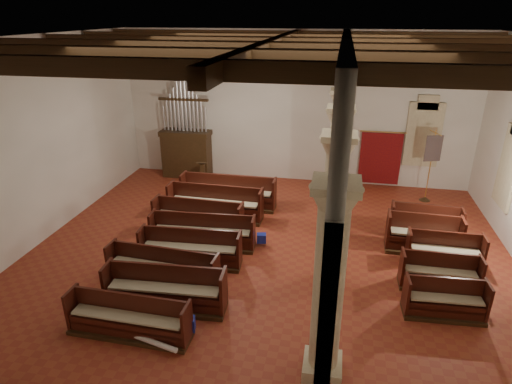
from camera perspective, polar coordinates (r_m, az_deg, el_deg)
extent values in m
plane|color=maroon|center=(12.96, 1.80, -7.63)|extent=(14.00, 14.00, 0.00)
plane|color=black|center=(11.18, 2.19, 19.91)|extent=(14.00, 14.00, 0.00)
cube|color=white|center=(17.49, 5.21, 11.00)|extent=(14.00, 0.02, 6.00)
cube|color=white|center=(6.42, -6.87, -11.24)|extent=(14.00, 0.02, 6.00)
cube|color=white|center=(14.53, -26.60, 6.20)|extent=(0.02, 12.00, 6.00)
cube|color=beige|center=(9.16, 8.82, -22.03)|extent=(0.75, 0.75, 0.30)
cylinder|color=beige|center=(8.00, 9.61, -12.84)|extent=(0.56, 0.56, 3.30)
cube|color=beige|center=(11.49, 9.61, -11.49)|extent=(0.75, 0.75, 0.30)
cylinder|color=beige|center=(10.59, 10.24, -3.42)|extent=(0.56, 0.56, 3.30)
cube|color=beige|center=(14.08, 10.09, -4.66)|extent=(0.75, 0.75, 0.30)
cylinder|color=beige|center=(13.35, 10.61, 2.21)|extent=(0.56, 0.56, 3.30)
cube|color=beige|center=(16.80, 10.41, 0.01)|extent=(0.75, 0.75, 0.30)
cylinder|color=beige|center=(16.20, 10.86, 5.88)|extent=(0.56, 0.56, 3.30)
cube|color=white|center=(11.13, 11.61, 14.47)|extent=(0.25, 11.90, 1.93)
cube|color=#306D54|center=(15.15, 30.74, 2.79)|extent=(0.03, 1.00, 2.20)
cube|color=#306D54|center=(17.86, 21.38, 7.13)|extent=(1.00, 0.03, 2.20)
cube|color=#392412|center=(18.56, -9.19, 4.78)|extent=(2.00, 0.80, 1.80)
cube|color=#392412|center=(18.28, -9.39, 7.76)|extent=(2.10, 0.85, 0.20)
cube|color=#322310|center=(17.73, -7.06, 1.08)|extent=(0.46, 0.46, 0.09)
cube|color=#322310|center=(17.57, -7.13, 2.38)|extent=(0.23, 0.23, 0.94)
cube|color=#322310|center=(17.34, -7.28, 3.89)|extent=(0.49, 0.43, 0.17)
cube|color=maroon|center=(17.88, 16.21, 4.29)|extent=(1.60, 0.06, 2.10)
cylinder|color=gold|center=(17.56, 16.61, 7.67)|extent=(1.80, 0.04, 0.04)
cone|color=#392412|center=(17.37, 21.58, -0.82)|extent=(0.41, 0.41, 0.14)
cylinder|color=gold|center=(16.92, 22.21, 3.21)|extent=(0.04, 0.04, 2.73)
cylinder|color=gold|center=(16.58, 22.85, 7.28)|extent=(0.27, 0.77, 0.03)
cube|color=navy|center=(16.71, 22.57, 5.39)|extent=(0.60, 0.21, 0.97)
cube|color=navy|center=(9.94, -9.04, -17.01)|extent=(0.35, 0.31, 0.30)
cube|color=navy|center=(11.67, -6.95, -10.00)|extent=(0.43, 0.39, 0.35)
cube|color=navy|center=(13.06, 0.73, -6.17)|extent=(0.31, 0.27, 0.28)
cylinder|color=silver|center=(9.78, -13.48, -18.92)|extent=(1.14, 0.38, 0.11)
cylinder|color=white|center=(11.26, -15.92, -12.90)|extent=(1.08, 0.13, 0.11)
cube|color=#392412|center=(10.31, -16.38, -17.58)|extent=(2.77, 0.70, 0.09)
cube|color=#3C120C|center=(10.12, -16.66, -16.64)|extent=(2.61, 0.42, 0.41)
cube|color=#3C120C|center=(10.12, -16.26, -14.91)|extent=(2.61, 0.12, 0.88)
cube|color=#3C120C|center=(10.65, -23.28, -13.91)|extent=(0.08, 0.55, 0.88)
cube|color=#3C120C|center=(9.54, -9.13, -16.82)|extent=(0.08, 0.55, 0.88)
cube|color=#C2B38F|center=(9.97, -16.82, -15.62)|extent=(2.51, 0.38, 0.05)
cube|color=#392412|center=(10.87, -11.82, -14.59)|extent=(2.93, 0.91, 0.10)
cube|color=#3F180D|center=(10.66, -12.05, -13.53)|extent=(2.76, 0.59, 0.47)
cube|color=#3F180D|center=(10.69, -11.68, -11.68)|extent=(2.74, 0.25, 0.99)
cube|color=#3F180D|center=(11.14, -18.84, -10.98)|extent=(0.11, 0.63, 0.99)
cube|color=#3F180D|center=(10.16, -4.46, -13.29)|extent=(0.11, 0.63, 0.99)
cube|color=#C2B38F|center=(10.51, -12.17, -12.39)|extent=(2.65, 0.54, 0.05)
cube|color=#392412|center=(11.72, -12.21, -11.57)|extent=(3.02, 0.83, 0.09)
cube|color=#44130E|center=(11.55, -12.41, -10.65)|extent=(2.86, 0.54, 0.42)
cube|color=#44130E|center=(11.59, -12.09, -9.12)|extent=(2.84, 0.23, 0.89)
cube|color=#44130E|center=(12.08, -18.83, -8.49)|extent=(0.10, 0.56, 0.89)
cube|color=#44130E|center=(11.02, -5.26, -10.47)|extent=(0.10, 0.56, 0.89)
cube|color=#C2B38F|center=(11.42, -12.51, -9.67)|extent=(2.74, 0.49, 0.05)
cube|color=#392412|center=(12.39, -8.64, -9.22)|extent=(2.88, 0.87, 0.10)
cube|color=#421A0E|center=(12.21, -8.80, -8.27)|extent=(2.72, 0.57, 0.44)
cube|color=#421A0E|center=(12.27, -8.52, -6.76)|extent=(2.69, 0.25, 0.93)
cube|color=#421A0E|center=(12.64, -14.74, -6.35)|extent=(0.11, 0.59, 0.93)
cube|color=#421A0E|center=(11.78, -2.32, -7.84)|extent=(0.11, 0.59, 0.93)
cube|color=#C2B38F|center=(12.08, -8.87, -7.27)|extent=(2.61, 0.52, 0.05)
cube|color=#392412|center=(13.19, -7.08, -6.97)|extent=(3.19, 0.90, 0.10)
cube|color=#3F170D|center=(13.02, -7.20, -6.05)|extent=(3.02, 0.60, 0.44)
cube|color=#3F170D|center=(13.09, -6.95, -4.64)|extent=(3.00, 0.28, 0.93)
cube|color=#3F170D|center=(13.49, -13.41, -4.27)|extent=(0.11, 0.59, 0.93)
cube|color=#3F170D|center=(12.60, -0.45, -5.63)|extent=(0.11, 0.59, 0.93)
cube|color=#C2B38F|center=(12.90, -7.25, -5.10)|extent=(2.90, 0.55, 0.05)
cube|color=#392412|center=(13.99, -7.65, -5.14)|extent=(2.92, 0.80, 0.10)
cube|color=#441F0E|center=(13.82, -7.78, -4.19)|extent=(2.76, 0.49, 0.47)
cube|color=#441F0E|center=(13.90, -7.53, -2.81)|extent=(2.75, 0.14, 0.98)
cube|color=#441F0E|center=(14.26, -13.15, -2.57)|extent=(0.09, 0.62, 0.98)
cube|color=#441F0E|center=(13.40, -1.99, -3.64)|extent=(0.09, 0.62, 0.98)
cube|color=#C2B38F|center=(13.70, -7.84, -3.23)|extent=(2.65, 0.44, 0.05)
cube|color=#392412|center=(14.88, -5.42, -3.23)|extent=(3.28, 0.82, 0.11)
cube|color=#42100E|center=(14.70, -5.53, -2.27)|extent=(3.12, 0.49, 0.49)
cube|color=#42100E|center=(14.81, -5.29, -0.91)|extent=(3.11, 0.13, 1.04)
cube|color=#42100E|center=(15.16, -11.28, -0.69)|extent=(0.09, 0.66, 1.04)
cube|color=#42100E|center=(14.31, 0.67, -1.69)|extent=(0.09, 0.66, 1.04)
cube|color=#C2B38F|center=(14.59, -5.57, -1.30)|extent=(3.00, 0.45, 0.05)
cube|color=#392412|center=(15.71, -3.71, -1.69)|extent=(3.46, 0.79, 0.11)
cube|color=#47160F|center=(15.54, -3.79, -0.76)|extent=(3.31, 0.46, 0.49)
cube|color=#47160F|center=(15.66, -3.58, 0.52)|extent=(3.30, 0.10, 1.04)
cube|color=#47160F|center=(15.99, -9.62, 0.72)|extent=(0.08, 0.66, 1.04)
cube|color=#47160F|center=(15.18, 2.44, -0.20)|extent=(0.08, 0.66, 1.04)
cube|color=#C2B38F|center=(15.43, -3.82, 0.17)|extent=(3.17, 0.42, 0.05)
cube|color=#392412|center=(11.31, 23.58, -14.66)|extent=(1.86, 0.73, 0.09)
cube|color=#45110E|center=(11.13, 23.83, -13.77)|extent=(1.69, 0.45, 0.41)
cube|color=#45110E|center=(11.17, 23.81, -12.21)|extent=(1.68, 0.15, 0.86)
cube|color=#45110E|center=(10.87, 19.36, -12.49)|extent=(0.09, 0.54, 0.86)
cube|color=#45110E|center=(11.30, 28.38, -12.69)|extent=(0.09, 0.54, 0.86)
cube|color=#C2B38F|center=(11.00, 24.02, -12.82)|extent=(1.62, 0.41, 0.05)
cube|color=#392412|center=(12.23, 23.02, -11.48)|extent=(1.96, 0.66, 0.09)
cube|color=#3C1A0C|center=(12.06, 23.24, -10.61)|extent=(1.80, 0.38, 0.41)
cube|color=#3C1A0C|center=(12.12, 23.23, -9.17)|extent=(1.80, 0.08, 0.87)
cube|color=#3C1A0C|center=(11.81, 18.86, -9.34)|extent=(0.07, 0.55, 0.87)
cube|color=#3C1A0C|center=(12.25, 27.69, -9.67)|extent=(0.07, 0.55, 0.87)
cube|color=#C2B38F|center=(11.94, 23.41, -9.69)|extent=(1.73, 0.34, 0.05)
cube|color=#392412|center=(13.24, 23.55, -8.80)|extent=(2.01, 0.67, 0.09)
cube|color=#47160F|center=(13.08, 23.77, -7.93)|extent=(1.86, 0.38, 0.42)
cube|color=#47160F|center=(13.15, 23.75, -6.57)|extent=(1.86, 0.07, 0.90)
cube|color=#47160F|center=(12.82, 19.64, -6.67)|extent=(0.07, 0.57, 0.90)
cube|color=#47160F|center=(13.29, 27.97, -7.07)|extent=(0.07, 0.57, 0.90)
cube|color=#C2B38F|center=(12.96, 23.94, -7.03)|extent=(1.79, 0.35, 0.05)
cube|color=#392412|center=(13.73, 21.14, -7.19)|extent=(2.12, 0.83, 0.11)
cube|color=#3B140C|center=(13.54, 21.35, -6.19)|extent=(1.96, 0.50, 0.49)
cube|color=#3B140C|center=(13.64, 21.36, -4.67)|extent=(1.94, 0.14, 1.04)
cube|color=#3B140C|center=(13.32, 17.19, -4.75)|extent=(0.10, 0.66, 1.04)
cube|color=#3B140C|center=(13.72, 25.62, -5.25)|extent=(0.10, 0.66, 1.04)
cube|color=#C2B38F|center=(13.41, 21.52, -5.17)|extent=(1.88, 0.45, 0.05)
cube|color=#392412|center=(14.53, 21.40, -5.54)|extent=(2.13, 0.81, 0.10)
cube|color=#431D0E|center=(14.36, 21.59, -4.64)|extent=(1.96, 0.49, 0.46)
cube|color=#431D0E|center=(14.45, 21.59, -3.31)|extent=(1.95, 0.15, 0.98)
cube|color=#431D0E|center=(14.14, 17.67, -3.33)|extent=(0.10, 0.62, 0.98)
cube|color=#431D0E|center=(14.55, 25.61, -3.83)|extent=(0.10, 0.62, 0.98)
cube|color=#C2B38F|center=(14.25, 21.74, -3.72)|extent=(1.88, 0.45, 0.05)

